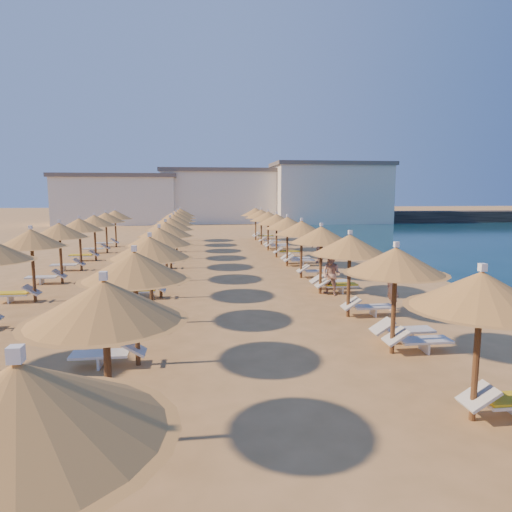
{
  "coord_description": "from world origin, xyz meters",
  "views": [
    {
      "loc": [
        -1.67,
        -16.49,
        4.22
      ],
      "look_at": [
        0.94,
        4.0,
        1.3
      ],
      "focal_mm": 32.0,
      "sensor_mm": 36.0,
      "label": 1
    }
  ],
  "objects": [
    {
      "name": "ground",
      "position": [
        0.0,
        0.0,
        0.0
      ],
      "size": [
        220.0,
        220.0,
        0.0
      ],
      "primitive_type": "plane",
      "color": "tan",
      "rests_on": "ground"
    },
    {
      "name": "jetty",
      "position": [
        28.85,
        43.83,
        0.75
      ],
      "size": [
        30.09,
        4.71,
        1.5
      ],
      "primitive_type": "cube",
      "rotation": [
        0.0,
        0.0,
        -0.02
      ],
      "color": "black",
      "rests_on": "ground"
    },
    {
      "name": "hotel_blocks",
      "position": [
        2.78,
        45.59,
        3.7
      ],
      "size": [
        43.92,
        11.13,
        8.1
      ],
      "color": "white",
      "rests_on": "ground"
    },
    {
      "name": "parasol_row_east",
      "position": [
        3.34,
        5.23,
        2.42
      ],
      "size": [
        2.69,
        38.45,
        2.96
      ],
      "color": "brown",
      "rests_on": "ground"
    },
    {
      "name": "parasol_row_west",
      "position": [
        -3.18,
        5.23,
        2.42
      ],
      "size": [
        2.69,
        38.45,
        2.96
      ],
      "color": "brown",
      "rests_on": "ground"
    },
    {
      "name": "parasol_row_inland",
      "position": [
        -7.96,
        7.02,
        2.42
      ],
      "size": [
        2.69,
        27.72,
        2.96
      ],
      "color": "brown",
      "rests_on": "ground"
    },
    {
      "name": "loungers",
      "position": [
        -1.54,
        5.49,
        0.34
      ],
      "size": [
        14.48,
        37.24,
        0.66
      ],
      "color": "silver",
      "rests_on": "ground"
    },
    {
      "name": "beachgoer_a",
      "position": [
        5.2,
        -1.24,
        0.9
      ],
      "size": [
        0.49,
        0.7,
        1.8
      ],
      "primitive_type": "imported",
      "rotation": [
        0.0,
        0.0,
        -1.67
      ],
      "color": "tan",
      "rests_on": "ground"
    },
    {
      "name": "beachgoer_b",
      "position": [
        3.71,
        1.34,
        0.86
      ],
      "size": [
        1.05,
        1.05,
        1.72
      ],
      "primitive_type": "imported",
      "rotation": [
        0.0,
        0.0,
        -0.78
      ],
      "color": "tan",
      "rests_on": "ground"
    },
    {
      "name": "beachgoer_c",
      "position": [
        5.51,
        9.8,
        0.87
      ],
      "size": [
        1.08,
        0.94,
        1.75
      ],
      "primitive_type": "imported",
      "rotation": [
        0.0,
        0.0,
        -0.61
      ],
      "color": "tan",
      "rests_on": "ground"
    }
  ]
}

